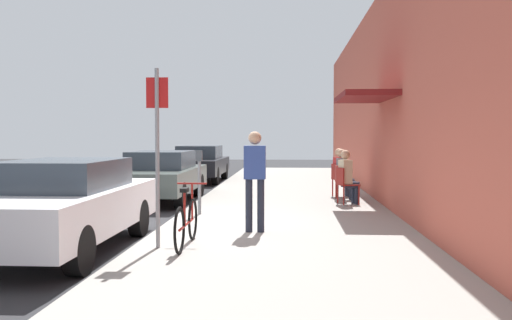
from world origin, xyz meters
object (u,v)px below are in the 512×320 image
(seated_patron_1, at_px, (344,172))
(parking_meter, at_px, (199,177))
(pedestrian_standing, at_px, (255,173))
(parked_car_1, at_px, (161,175))
(parked_car_2, at_px, (199,163))
(street_sign, at_px, (157,143))
(seated_patron_2, at_px, (341,171))
(seated_patron_0, at_px, (348,175))
(cafe_chair_2, at_px, (339,178))
(parked_car_0, at_px, (62,204))
(cafe_chair_1, at_px, (341,180))
(cafe_chair_0, at_px, (345,183))
(bicycle_0, at_px, (187,222))

(seated_patron_1, bearing_deg, parking_meter, -139.19)
(pedestrian_standing, bearing_deg, parked_car_1, 118.62)
(parked_car_2, relative_size, street_sign, 1.69)
(parked_car_1, distance_m, seated_patron_2, 4.80)
(parked_car_1, distance_m, pedestrian_standing, 5.92)
(seated_patron_0, distance_m, seated_patron_2, 1.64)
(cafe_chair_2, bearing_deg, seated_patron_1, -85.38)
(street_sign, xyz_separation_m, seated_patron_2, (3.29, 6.94, -0.82))
(parked_car_0, bearing_deg, cafe_chair_1, 51.94)
(parked_car_0, height_order, street_sign, street_sign)
(street_sign, height_order, seated_patron_1, street_sign)
(parked_car_2, relative_size, parking_meter, 3.33)
(cafe_chair_1, bearing_deg, parked_car_1, 175.79)
(parking_meter, distance_m, cafe_chair_0, 3.70)
(parked_car_1, relative_size, cafe_chair_0, 5.06)
(parking_meter, height_order, bicycle_0, parking_meter)
(bicycle_0, bearing_deg, seated_patron_2, 67.20)
(parked_car_2, relative_size, seated_patron_2, 3.41)
(parked_car_0, xyz_separation_m, seated_patron_1, (4.79, 6.04, 0.09))
(parked_car_1, height_order, parking_meter, parking_meter)
(bicycle_0, distance_m, cafe_chair_0, 5.92)
(seated_patron_0, height_order, cafe_chair_1, seated_patron_0)
(seated_patron_2, height_order, pedestrian_standing, pedestrian_standing)
(parked_car_1, height_order, seated_patron_0, seated_patron_0)
(cafe_chair_2, bearing_deg, parking_meter, -132.18)
(parking_meter, xyz_separation_m, cafe_chair_2, (3.18, 3.51, -0.26))
(seated_patron_0, bearing_deg, parking_meter, -149.84)
(parked_car_0, height_order, seated_patron_1, seated_patron_1)
(parked_car_0, height_order, parked_car_2, parked_car_0)
(seated_patron_2, bearing_deg, parked_car_0, -125.28)
(seated_patron_1, bearing_deg, cafe_chair_0, -93.49)
(bicycle_0, height_order, seated_patron_0, seated_patron_0)
(parked_car_0, relative_size, cafe_chair_0, 5.06)
(parked_car_1, distance_m, parking_meter, 3.51)
(cafe_chair_0, bearing_deg, cafe_chair_1, 90.21)
(cafe_chair_0, distance_m, pedestrian_standing, 4.37)
(seated_patron_2, bearing_deg, cafe_chair_1, -94.76)
(parking_meter, xyz_separation_m, street_sign, (-0.05, -3.42, 0.75))
(seated_patron_2, bearing_deg, pedestrian_standing, -109.38)
(seated_patron_0, distance_m, pedestrian_standing, 4.40)
(seated_patron_0, xyz_separation_m, cafe_chair_2, (-0.06, 1.63, -0.19))
(parked_car_0, relative_size, seated_patron_2, 3.41)
(parked_car_0, distance_m, parking_meter, 3.60)
(parked_car_2, distance_m, cafe_chair_0, 8.94)
(street_sign, height_order, cafe_chair_2, street_sign)
(cafe_chair_0, xyz_separation_m, cafe_chair_2, (-0.00, 1.64, 0.00))
(parking_meter, height_order, pedestrian_standing, pedestrian_standing)
(seated_patron_1, bearing_deg, cafe_chair_2, 94.62)
(parked_car_2, bearing_deg, parked_car_0, -90.00)
(parked_car_2, bearing_deg, seated_patron_1, -54.27)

